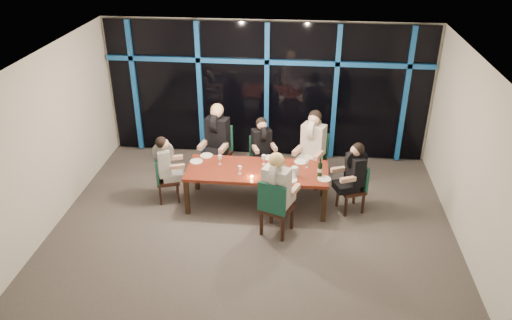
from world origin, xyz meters
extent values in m
plane|color=#58524D|center=(0.00, 0.00, 0.00)|extent=(7.00, 7.00, 0.00)
cube|color=white|center=(0.00, 3.00, 1.50)|extent=(7.00, 0.04, 3.00)
cube|color=white|center=(0.00, -3.00, 1.50)|extent=(7.00, 0.04, 3.00)
cube|color=white|center=(-3.50, 0.00, 1.50)|extent=(0.04, 6.00, 3.00)
cube|color=white|center=(3.50, 0.00, 1.50)|extent=(0.04, 6.00, 3.00)
cube|color=white|center=(0.00, 0.00, 3.00)|extent=(7.00, 6.00, 0.04)
cube|color=black|center=(0.00, 2.94, 1.50)|extent=(6.86, 0.04, 2.94)
cube|color=#14529D|center=(-2.90, 2.89, 1.50)|extent=(0.10, 0.10, 2.94)
cube|color=#14529D|center=(-1.45, 2.89, 1.50)|extent=(0.10, 0.10, 2.94)
cube|color=#14529D|center=(0.00, 2.89, 1.50)|extent=(0.10, 0.10, 2.94)
cube|color=#14529D|center=(1.45, 2.89, 1.50)|extent=(0.10, 0.10, 2.94)
cube|color=#14529D|center=(2.90, 2.89, 1.50)|extent=(0.10, 0.10, 2.94)
cube|color=#14529D|center=(0.00, 2.89, 2.16)|extent=(6.86, 0.10, 0.10)
cube|color=#FF2D14|center=(1.10, 3.25, 2.15)|extent=(0.60, 0.05, 0.35)
cube|color=maroon|center=(0.00, 0.80, 0.72)|extent=(2.60, 1.00, 0.06)
cube|color=black|center=(-1.24, 0.36, 0.34)|extent=(0.08, 0.08, 0.69)
cube|color=black|center=(1.24, 0.36, 0.34)|extent=(0.08, 0.08, 0.69)
cube|color=black|center=(-1.24, 1.24, 0.34)|extent=(0.08, 0.08, 0.69)
cube|color=black|center=(1.24, 1.24, 0.34)|extent=(0.08, 0.08, 0.69)
cube|color=black|center=(-0.91, 1.79, 0.50)|extent=(0.60, 0.60, 0.07)
cube|color=#1A5540|center=(-0.87, 2.01, 0.81)|extent=(0.50, 0.16, 0.56)
cube|color=black|center=(-1.15, 1.64, 0.24)|extent=(0.05, 0.05, 0.47)
cube|color=black|center=(-0.76, 1.55, 0.24)|extent=(0.05, 0.05, 0.47)
cube|color=black|center=(-1.07, 2.03, 0.24)|extent=(0.05, 0.05, 0.47)
cube|color=black|center=(-0.67, 1.95, 0.24)|extent=(0.05, 0.05, 0.47)
cube|color=black|center=(0.00, 1.80, 0.42)|extent=(0.55, 0.55, 0.06)
cube|color=#1A5540|center=(-0.07, 1.97, 0.68)|extent=(0.41, 0.20, 0.47)
cube|color=black|center=(-0.09, 1.58, 0.20)|extent=(0.05, 0.05, 0.39)
cube|color=black|center=(0.22, 1.70, 0.20)|extent=(0.05, 0.05, 0.39)
cube|color=black|center=(-0.22, 1.89, 0.20)|extent=(0.05, 0.05, 0.39)
cube|color=black|center=(0.10, 2.02, 0.20)|extent=(0.05, 0.05, 0.39)
cube|color=black|center=(1.00, 1.68, 0.50)|extent=(0.65, 0.65, 0.07)
cube|color=#1A5540|center=(1.09, 1.89, 0.80)|extent=(0.48, 0.24, 0.55)
cube|color=black|center=(0.74, 1.57, 0.23)|extent=(0.06, 0.06, 0.46)
cube|color=black|center=(1.11, 1.42, 0.23)|extent=(0.06, 0.06, 0.46)
cube|color=black|center=(0.90, 1.94, 0.23)|extent=(0.06, 0.06, 0.46)
cube|color=black|center=(1.26, 1.79, 0.23)|extent=(0.06, 0.06, 0.46)
cube|color=black|center=(-1.70, 0.81, 0.42)|extent=(0.53, 0.53, 0.06)
cube|color=#1A5540|center=(-1.88, 0.75, 0.67)|extent=(0.18, 0.41, 0.47)
cube|color=black|center=(-1.49, 0.70, 0.20)|extent=(0.05, 0.05, 0.39)
cube|color=black|center=(-1.60, 1.02, 0.20)|extent=(0.05, 0.05, 0.39)
cube|color=black|center=(-1.81, 0.60, 0.20)|extent=(0.05, 0.05, 0.39)
cube|color=black|center=(-1.92, 0.91, 0.20)|extent=(0.05, 0.05, 0.39)
cube|color=black|center=(1.73, 0.78, 0.43)|extent=(0.57, 0.57, 0.06)
cube|color=#1A5540|center=(1.91, 0.85, 0.69)|extent=(0.21, 0.42, 0.48)
cube|color=black|center=(1.51, 0.87, 0.20)|extent=(0.05, 0.05, 0.41)
cube|color=black|center=(1.64, 0.55, 0.20)|extent=(0.05, 0.05, 0.41)
cube|color=black|center=(1.83, 1.00, 0.20)|extent=(0.05, 0.05, 0.41)
cube|color=black|center=(1.96, 0.68, 0.20)|extent=(0.05, 0.05, 0.41)
cube|color=black|center=(0.43, -0.06, 0.49)|extent=(0.64, 0.64, 0.07)
cube|color=#1A5540|center=(0.35, -0.26, 0.79)|extent=(0.48, 0.23, 0.55)
cube|color=black|center=(0.68, 0.06, 0.23)|extent=(0.06, 0.06, 0.46)
cube|color=black|center=(0.31, 0.20, 0.23)|extent=(0.06, 0.06, 0.46)
cube|color=black|center=(0.54, -0.31, 0.23)|extent=(0.06, 0.06, 0.46)
cube|color=black|center=(0.17, -0.17, 0.23)|extent=(0.06, 0.06, 0.46)
cube|color=black|center=(-0.94, 1.66, 0.62)|extent=(0.49, 0.54, 0.16)
cube|color=black|center=(-0.90, 1.83, 0.98)|extent=(0.49, 0.36, 0.63)
cylinder|color=black|center=(-0.90, 1.83, 1.23)|extent=(0.21, 0.48, 0.47)
sphere|color=tan|center=(-0.91, 1.81, 1.43)|extent=(0.24, 0.24, 0.24)
sphere|color=tan|center=(-0.90, 1.86, 1.47)|extent=(0.26, 0.26, 0.26)
cube|color=tan|center=(-1.18, 1.62, 0.79)|extent=(0.16, 0.35, 0.09)
cube|color=tan|center=(-0.74, 1.53, 0.79)|extent=(0.16, 0.35, 0.09)
cube|color=black|center=(0.04, 1.69, 0.52)|extent=(0.46, 0.49, 0.13)
cube|color=black|center=(-0.01, 1.83, 0.83)|extent=(0.43, 0.35, 0.53)
cylinder|color=black|center=(-0.01, 1.83, 1.03)|extent=(0.23, 0.40, 0.39)
sphere|color=tan|center=(-0.01, 1.81, 1.20)|extent=(0.20, 0.20, 0.20)
sphere|color=black|center=(-0.02, 1.85, 1.23)|extent=(0.22, 0.22, 0.22)
cube|color=tan|center=(-0.10, 1.55, 0.79)|extent=(0.17, 0.29, 0.08)
cube|color=tan|center=(0.24, 1.69, 0.79)|extent=(0.17, 0.29, 0.08)
cube|color=silver|center=(0.95, 1.56, 0.61)|extent=(0.55, 0.58, 0.15)
cube|color=silver|center=(1.02, 1.72, 0.97)|extent=(0.51, 0.41, 0.62)
cylinder|color=silver|center=(1.02, 1.72, 1.22)|extent=(0.28, 0.47, 0.46)
sphere|color=tan|center=(1.01, 1.70, 1.42)|extent=(0.23, 0.23, 0.23)
sphere|color=black|center=(1.03, 1.74, 1.45)|extent=(0.25, 0.25, 0.25)
cube|color=tan|center=(0.71, 1.56, 0.79)|extent=(0.21, 0.34, 0.09)
cube|color=tan|center=(1.12, 1.39, 0.79)|extent=(0.21, 0.34, 0.09)
cube|color=black|center=(-1.60, 0.84, 0.51)|extent=(0.48, 0.44, 0.13)
cube|color=black|center=(-1.74, 0.80, 0.82)|extent=(0.33, 0.42, 0.52)
cylinder|color=black|center=(-1.74, 0.80, 1.03)|extent=(0.40, 0.21, 0.39)
sphere|color=tan|center=(-1.72, 0.80, 1.19)|extent=(0.20, 0.20, 0.20)
sphere|color=black|center=(-1.76, 0.79, 1.22)|extent=(0.21, 0.21, 0.21)
cube|color=tan|center=(-1.47, 0.69, 0.79)|extent=(0.29, 0.16, 0.07)
cube|color=tan|center=(-1.59, 1.04, 0.79)|extent=(0.29, 0.16, 0.07)
cube|color=black|center=(1.63, 0.73, 0.53)|extent=(0.51, 0.48, 0.14)
cube|color=black|center=(1.77, 0.79, 0.85)|extent=(0.36, 0.45, 0.54)
cylinder|color=black|center=(1.77, 0.79, 1.06)|extent=(0.41, 0.25, 0.41)
sphere|color=tan|center=(1.75, 0.78, 1.24)|extent=(0.20, 0.20, 0.20)
sphere|color=black|center=(1.79, 0.80, 1.26)|extent=(0.22, 0.22, 0.22)
cube|color=tan|center=(1.48, 0.88, 0.79)|extent=(0.30, 0.18, 0.08)
cube|color=tan|center=(1.63, 0.52, 0.79)|extent=(0.30, 0.18, 0.08)
cube|color=silver|center=(0.47, 0.07, 0.60)|extent=(0.54, 0.57, 0.15)
cube|color=silver|center=(0.41, -0.10, 0.97)|extent=(0.51, 0.40, 0.62)
cylinder|color=silver|center=(0.41, -0.10, 1.21)|extent=(0.27, 0.47, 0.46)
sphere|color=tan|center=(0.42, -0.08, 1.41)|extent=(0.23, 0.23, 0.23)
sphere|color=tan|center=(0.40, -0.12, 1.44)|extent=(0.25, 0.25, 0.25)
cube|color=tan|center=(0.71, 0.07, 0.79)|extent=(0.20, 0.34, 0.09)
cube|color=tan|center=(0.30, 0.23, 0.79)|extent=(0.20, 0.34, 0.09)
cylinder|color=white|center=(-1.03, 1.24, 0.76)|extent=(0.24, 0.24, 0.01)
cylinder|color=white|center=(0.21, 1.28, 0.76)|extent=(0.24, 0.24, 0.01)
cylinder|color=white|center=(0.79, 1.16, 0.76)|extent=(0.24, 0.24, 0.01)
cylinder|color=white|center=(-1.17, 0.99, 0.76)|extent=(0.24, 0.24, 0.01)
cylinder|color=white|center=(1.22, 0.56, 0.76)|extent=(0.24, 0.24, 0.01)
cylinder|color=white|center=(0.63, 0.47, 0.76)|extent=(0.24, 0.24, 0.01)
cylinder|color=black|center=(1.14, 0.65, 0.88)|extent=(0.08, 0.08, 0.27)
cylinder|color=black|center=(1.14, 0.65, 1.07)|extent=(0.03, 0.03, 0.10)
cylinder|color=silver|center=(1.14, 0.65, 0.88)|extent=(0.08, 0.08, 0.07)
cylinder|color=silver|center=(0.69, 0.58, 0.85)|extent=(0.11, 0.11, 0.21)
cylinder|color=silver|center=(0.75, 0.58, 0.87)|extent=(0.02, 0.02, 0.15)
cylinder|color=#FFAC4C|center=(-0.07, 0.50, 0.76)|extent=(0.05, 0.05, 0.03)
cylinder|color=silver|center=(-0.29, 0.61, 0.75)|extent=(0.06, 0.06, 0.01)
cylinder|color=silver|center=(-0.29, 0.61, 0.80)|extent=(0.01, 0.01, 0.09)
cylinder|color=silver|center=(-0.29, 0.61, 0.88)|extent=(0.06, 0.06, 0.06)
cylinder|color=silver|center=(0.10, 1.01, 0.75)|extent=(0.07, 0.07, 0.01)
cylinder|color=silver|center=(0.10, 1.01, 0.81)|extent=(0.01, 0.01, 0.11)
cylinder|color=silver|center=(0.10, 1.01, 0.91)|extent=(0.07, 0.07, 0.08)
cylinder|color=silver|center=(0.48, 0.66, 0.75)|extent=(0.07, 0.07, 0.01)
cylinder|color=silver|center=(0.48, 0.66, 0.81)|extent=(0.01, 0.01, 0.11)
cylinder|color=silver|center=(0.48, 0.66, 0.90)|extent=(0.07, 0.07, 0.08)
cylinder|color=silver|center=(-0.71, 0.94, 0.75)|extent=(0.07, 0.07, 0.01)
cylinder|color=silver|center=(-0.71, 0.94, 0.81)|extent=(0.01, 0.01, 0.11)
cylinder|color=silver|center=(-0.71, 0.94, 0.90)|extent=(0.07, 0.07, 0.07)
cylinder|color=silver|center=(0.91, 0.97, 0.75)|extent=(0.06, 0.06, 0.01)
cylinder|color=silver|center=(0.91, 0.97, 0.80)|extent=(0.01, 0.01, 0.09)
cylinder|color=silver|center=(0.91, 0.97, 0.87)|extent=(0.06, 0.06, 0.06)
camera|label=1|loc=(0.78, -7.19, 5.15)|focal=35.00mm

